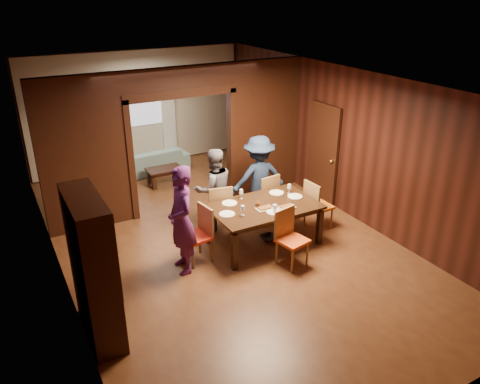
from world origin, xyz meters
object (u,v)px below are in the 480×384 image
sofa (148,161)px  chair_near (293,239)px  person_grey (214,189)px  chair_far_r (264,196)px  coffee_table (165,176)px  chair_right (319,205)px  person_navy (259,178)px  chair_far_l (218,208)px  hutch (93,269)px  chair_left (196,235)px  person_purple (181,220)px  dining_table (264,224)px

sofa → chair_near: bearing=93.2°
person_grey → chair_far_r: person_grey is taller
coffee_table → chair_right: size_ratio=0.82×
person_grey → chair_far_r: 1.07m
person_navy → chair_far_l: bearing=17.0°
coffee_table → hutch: 5.16m
sofa → hutch: hutch is taller
person_navy → chair_near: person_navy is taller
chair_right → hutch: size_ratio=0.48×
sofa → chair_left: size_ratio=2.05×
chair_right → coffee_table: bearing=24.9°
person_purple → chair_far_l: person_purple is taller
coffee_table → person_purple: bearing=-105.7°
chair_far_l → hutch: size_ratio=0.48×
sofa → hutch: bearing=60.5°
person_navy → chair_left: size_ratio=1.75×
hutch → sofa: bearing=65.3°
person_purple → person_navy: (2.04, 1.03, -0.05)m
coffee_table → chair_right: bearing=-62.0°
person_navy → chair_right: 1.27m
person_grey → chair_far_l: (0.00, -0.17, -0.31)m
chair_right → chair_far_r: 1.10m
person_purple → chair_right: size_ratio=1.86×
person_grey → coffee_table: size_ratio=1.99×
chair_left → person_grey: bearing=131.1°
chair_left → chair_far_r: bearing=105.1°
dining_table → chair_near: 0.84m
person_grey → person_purple: bearing=48.0°
sofa → chair_left: 4.38m
person_purple → sofa: size_ratio=0.90×
chair_far_l → hutch: (-2.65, -1.77, 0.52)m
person_navy → person_purple: bearing=35.6°
chair_far_r → hutch: size_ratio=0.48×
chair_near → chair_right: bearing=23.2°
sofa → chair_left: (-0.61, -4.34, 0.19)m
chair_far_r → chair_near: 1.73m
chair_near → dining_table: bearing=81.0°
sofa → chair_right: 4.78m
chair_far_r → chair_near: (-0.46, -1.66, 0.00)m
sofa → person_purple: bearing=73.8°
coffee_table → chair_right: chair_right is taller
sofa → coffee_table: (0.09, -0.94, -0.09)m
coffee_table → chair_far_l: (0.09, -2.64, 0.28)m
coffee_table → hutch: bearing=-120.1°
person_purple → chair_far_l: size_ratio=1.86×
person_navy → chair_far_r: person_navy is taller
person_grey → chair_far_r: (1.01, -0.14, -0.31)m
chair_right → hutch: 4.52m
person_purple → hutch: size_ratio=0.90×
person_navy → hutch: hutch is taller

